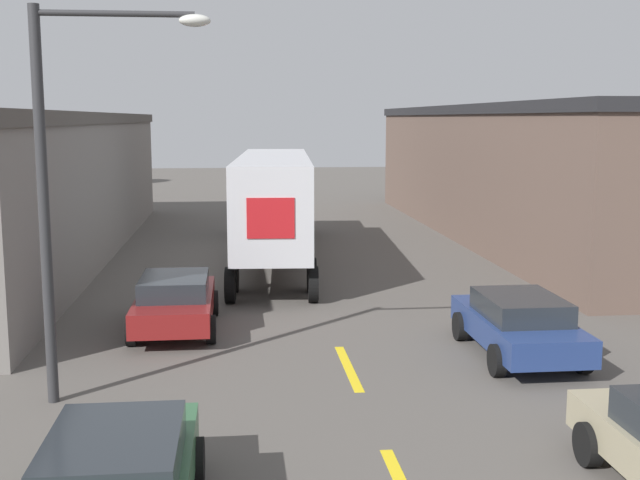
{
  "coord_description": "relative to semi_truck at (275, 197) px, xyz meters",
  "views": [
    {
      "loc": [
        -2.3,
        -5.41,
        5.19
      ],
      "look_at": [
        0.01,
        16.43,
        1.84
      ],
      "focal_mm": 45.0,
      "sensor_mm": 36.0,
      "label": 1
    }
  ],
  "objects": [
    {
      "name": "semi_truck",
      "position": [
        0.0,
        0.0,
        0.0
      ],
      "size": [
        3.58,
        16.08,
        3.9
      ],
      "rotation": [
        0.0,
        0.0,
        -0.06
      ],
      "color": "black",
      "rests_on": "ground_plane"
    },
    {
      "name": "street_lamp",
      "position": [
        -4.4,
        -14.6,
        1.9
      ],
      "size": [
        3.12,
        0.32,
        7.14
      ],
      "color": "#2D2D30",
      "rests_on": "ground_plane"
    },
    {
      "name": "parked_car_right_mid",
      "position": [
        4.71,
        -12.71,
        -1.62
      ],
      "size": [
        2.04,
        4.36,
        1.38
      ],
      "color": "navy",
      "rests_on": "ground_plane"
    },
    {
      "name": "parked_car_left_far",
      "position": [
        -2.95,
        -9.67,
        -1.62
      ],
      "size": [
        2.04,
        4.36,
        1.38
      ],
      "color": "maroon",
      "rests_on": "ground_plane"
    },
    {
      "name": "parked_car_left_near",
      "position": [
        -2.95,
        -19.63,
        -1.62
      ],
      "size": [
        2.04,
        4.36,
        1.38
      ],
      "color": "#2D5B38",
      "rests_on": "ground_plane"
    },
    {
      "name": "warehouse_right",
      "position": [
        13.02,
        5.12,
        0.53
      ],
      "size": [
        10.6,
        29.3,
        5.75
      ],
      "color": "brown",
      "rests_on": "ground_plane"
    }
  ]
}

